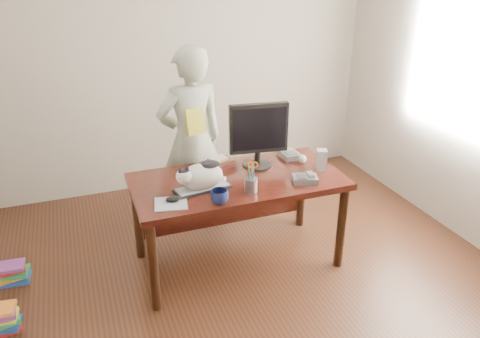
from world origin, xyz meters
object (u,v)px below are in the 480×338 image
at_px(keyboard, 202,188).
at_px(pen_cup, 251,183).
at_px(desk, 234,191).
at_px(speaker, 321,160).
at_px(person, 191,140).
at_px(baseball, 302,159).
at_px(monitor, 258,132).
at_px(cat, 200,175).
at_px(book_stack, 220,163).
at_px(phone, 305,178).
at_px(calculator, 289,155).
at_px(coffee_mug, 219,197).
at_px(book_pile_b, 12,273).
at_px(mouse, 173,199).
at_px(book_pile_a, 1,320).

bearing_deg(keyboard, pen_cup, -32.92).
height_order(desk, speaker, speaker).
bearing_deg(person, baseball, 132.84).
bearing_deg(person, monitor, 116.73).
xyz_separation_m(desk, cat, (-0.32, -0.17, 0.27)).
bearing_deg(person, book_stack, 96.33).
distance_m(monitor, phone, 0.52).
height_order(baseball, calculator, baseball).
bearing_deg(coffee_mug, speaker, 14.98).
xyz_separation_m(desk, baseball, (0.60, 0.02, 0.18)).
distance_m(keyboard, book_pile_b, 1.64).
bearing_deg(mouse, keyboard, 35.27).
relative_size(pen_cup, book_pile_b, 0.91).
relative_size(speaker, calculator, 0.94).
distance_m(keyboard, cat, 0.11).
xyz_separation_m(keyboard, phone, (0.76, -0.14, 0.02)).
bearing_deg(coffee_mug, cat, 105.62).
bearing_deg(mouse, monitor, 35.10).
xyz_separation_m(mouse, speaker, (1.21, 0.12, 0.06)).
relative_size(speaker, book_pile_b, 0.66).
xyz_separation_m(keyboard, baseball, (0.90, 0.18, 0.02)).
distance_m(desk, cat, 0.45).
xyz_separation_m(keyboard, calculator, (0.85, 0.32, 0.01)).
distance_m(coffee_mug, book_pile_b, 1.77).
distance_m(phone, book_pile_b, 2.36).
bearing_deg(calculator, monitor, -164.71).
relative_size(monitor, baseball, 7.63).
height_order(pen_cup, calculator, pen_cup).
height_order(keyboard, pen_cup, pen_cup).
bearing_deg(desk, speaker, -13.43).
height_order(calculator, book_pile_b, calculator).
height_order(monitor, calculator, monitor).
bearing_deg(coffee_mug, book_pile_b, 155.23).
bearing_deg(calculator, coffee_mug, -144.76).
height_order(baseball, book_pile_a, baseball).
xyz_separation_m(baseball, calculator, (-0.05, 0.14, -0.01)).
relative_size(book_stack, book_pile_a, 0.87).
bearing_deg(book_pile_b, baseball, -6.32).
bearing_deg(speaker, keyboard, -158.16).
bearing_deg(book_pile_a, coffee_mug, -4.87).
height_order(monitor, coffee_mug, monitor).
bearing_deg(book_stack, keyboard, -138.84).
xyz_separation_m(speaker, baseball, (-0.07, 0.17, -0.05)).
height_order(pen_cup, mouse, pen_cup).
relative_size(calculator, book_pile_b, 0.70).
xyz_separation_m(person, book_pile_b, (-1.55, -0.37, -0.75)).
relative_size(keyboard, pen_cup, 1.81).
xyz_separation_m(pen_cup, calculator, (0.53, 0.47, -0.04)).
distance_m(desk, baseball, 0.62).
height_order(calculator, book_pile_a, calculator).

